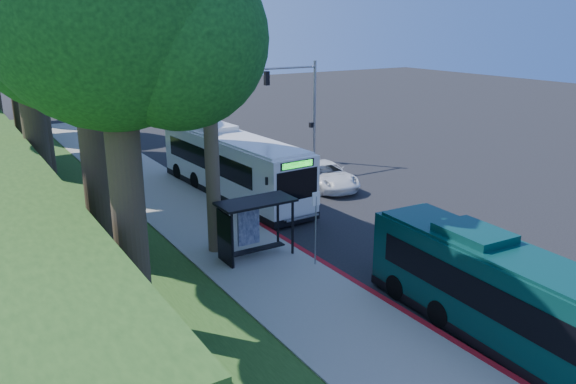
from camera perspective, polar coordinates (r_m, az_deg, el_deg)
ground at (r=29.75m, az=5.88°, el=-1.86°), size 140.00×140.00×0.00m
sidewalk at (r=26.15m, az=-6.95°, el=-4.46°), size 4.50×70.00×0.12m
red_curb at (r=23.96m, az=2.20°, el=-6.39°), size 0.25×30.00×0.13m
grass_verge at (r=29.13m, az=-21.45°, el=-3.35°), size 8.00×70.00×0.06m
bus_shelter at (r=23.15m, az=-3.98°, el=-2.64°), size 3.20×1.51×2.55m
stop_sign_pole at (r=22.24m, az=2.84°, el=-2.70°), size 0.35×0.06×3.17m
traffic_signal_pole at (r=38.85m, az=1.46°, el=9.37°), size 4.10×0.30×7.00m
tree_2 at (r=38.56m, az=-24.83°, el=16.85°), size 8.82×8.40×15.12m
tree_4 at (r=54.49m, az=-26.61°, el=15.44°), size 8.40×8.00×14.14m
tree_5 at (r=62.56m, az=-26.42°, el=14.74°), size 7.35×7.00×12.86m
tree_6 at (r=16.77m, az=-17.17°, el=16.76°), size 7.56×7.20×13.74m
white_bus at (r=31.98m, az=-5.78°, el=2.92°), size 3.32×12.79×3.78m
teal_bus at (r=18.43m, az=21.82°, el=-9.98°), size 2.88×11.00×3.25m
pickup at (r=33.64m, az=3.84°, el=1.73°), size 3.22×5.62×1.47m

